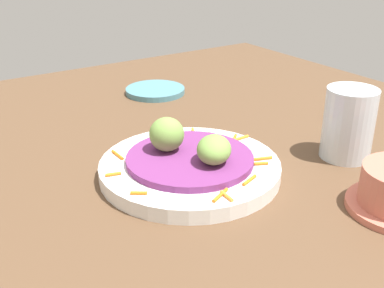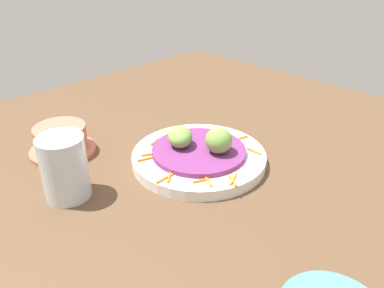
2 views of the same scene
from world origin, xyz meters
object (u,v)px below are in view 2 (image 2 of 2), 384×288
object	(u,v)px
water_glass	(64,168)
terracotta_bowl	(61,141)
guac_scoop_center	(219,140)
main_plate	(199,158)
guac_scoop_left	(180,137)

from	to	relation	value
water_glass	terracotta_bowl	bearing A→B (deg)	155.14
guac_scoop_center	terracotta_bowl	xyz separation A→B (cm)	(-23.19, -16.62, -2.57)
main_plate	guac_scoop_left	xyz separation A→B (cm)	(-3.12, -1.50, 3.52)
guac_scoop_left	water_glass	bearing A→B (deg)	-102.14
guac_scoop_left	guac_scoop_center	bearing A→B (deg)	25.76
guac_scoop_left	water_glass	xyz separation A→B (cm)	(-4.20, -19.52, 0.48)
guac_scoop_left	guac_scoop_center	size ratio (longest dim) A/B	1.17
guac_scoop_left	terracotta_bowl	bearing A→B (deg)	-141.24
main_plate	water_glass	bearing A→B (deg)	-109.19
main_plate	water_glass	size ratio (longest dim) A/B	2.35
main_plate	guac_scoop_center	size ratio (longest dim) A/B	5.04
guac_scoop_center	water_glass	bearing A→B (deg)	-114.86
guac_scoop_left	main_plate	bearing A→B (deg)	25.76
main_plate	guac_scoop_left	bearing A→B (deg)	-154.24
guac_scoop_left	terracotta_bowl	world-z (taller)	guac_scoop_left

